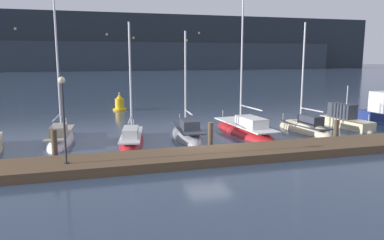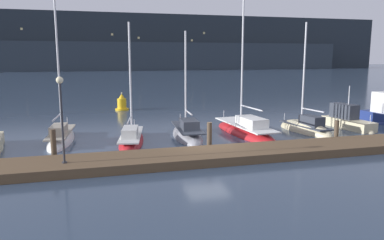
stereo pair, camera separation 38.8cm
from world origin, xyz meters
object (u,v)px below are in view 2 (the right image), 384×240
at_px(sailboat_berth_6, 245,132).
at_px(sailboat_berth_5, 187,136).
at_px(sailboat_berth_3, 61,140).
at_px(dock_lamppost, 61,106).
at_px(channel_buoy, 122,104).
at_px(sailboat_berth_4, 131,141).
at_px(motorboat_berth_8, 347,124).
at_px(sailboat_berth_7, 305,130).

bearing_deg(sailboat_berth_6, sailboat_berth_5, -179.84).
relative_size(sailboat_berth_3, sailboat_berth_5, 1.24).
bearing_deg(sailboat_berth_5, sailboat_berth_3, 174.27).
bearing_deg(dock_lamppost, sailboat_berth_3, 95.28).
distance_m(sailboat_berth_5, channel_buoy, 14.58).
bearing_deg(sailboat_berth_4, sailboat_berth_5, 8.95).
relative_size(sailboat_berth_3, channel_buoy, 5.35).
xyz_separation_m(channel_buoy, dock_lamppost, (-4.27, -20.12, 2.48)).
bearing_deg(dock_lamppost, sailboat_berth_4, 55.54).
xyz_separation_m(sailboat_berth_4, motorboat_berth_8, (16.23, 0.65, 0.20)).
height_order(sailboat_berth_3, dock_lamppost, sailboat_berth_3).
relative_size(sailboat_berth_7, motorboat_berth_8, 1.74).
height_order(sailboat_berth_4, sailboat_berth_6, sailboat_berth_6).
distance_m(motorboat_berth_8, dock_lamppost, 20.93).
distance_m(sailboat_berth_7, dock_lamppost, 17.17).
relative_size(sailboat_berth_5, channel_buoy, 4.30).
xyz_separation_m(sailboat_berth_4, sailboat_berth_7, (12.37, 0.14, 0.00)).
bearing_deg(dock_lamppost, sailboat_berth_7, 18.75).
bearing_deg(channel_buoy, sailboat_berth_3, -110.01).
distance_m(sailboat_berth_4, sailboat_berth_6, 7.97).
relative_size(sailboat_berth_7, dock_lamppost, 2.12).
height_order(sailboat_berth_5, channel_buoy, sailboat_berth_5).
distance_m(sailboat_berth_7, motorboat_berth_8, 3.90).
bearing_deg(motorboat_berth_8, dock_lamppost, -163.32).
bearing_deg(sailboat_berth_3, motorboat_berth_8, -2.07).
distance_m(sailboat_berth_5, dock_lamppost, 9.91).
xyz_separation_m(sailboat_berth_6, motorboat_berth_8, (8.29, 0.05, 0.16)).
relative_size(sailboat_berth_4, sailboat_berth_7, 0.95).
relative_size(sailboat_berth_3, sailboat_berth_6, 0.94).
distance_m(sailboat_berth_5, motorboat_berth_8, 12.47).
bearing_deg(sailboat_berth_5, sailboat_berth_4, -171.05).
relative_size(sailboat_berth_5, sailboat_berth_7, 0.90).
xyz_separation_m(sailboat_berth_4, sailboat_berth_6, (7.94, 0.60, 0.04)).
xyz_separation_m(sailboat_berth_5, motorboat_berth_8, (12.47, 0.06, 0.19)).
distance_m(sailboat_berth_5, sailboat_berth_6, 4.19).
xyz_separation_m(sailboat_berth_3, motorboat_berth_8, (20.48, -0.74, 0.19)).
xyz_separation_m(sailboat_berth_5, sailboat_berth_7, (8.62, -0.45, -0.01)).
xyz_separation_m(sailboat_berth_5, sailboat_berth_6, (4.19, 0.01, 0.03)).
relative_size(sailboat_berth_6, channel_buoy, 5.70).
bearing_deg(channel_buoy, motorboat_berth_8, -42.27).
relative_size(sailboat_berth_5, dock_lamppost, 1.92).
xyz_separation_m(sailboat_berth_6, dock_lamppost, (-11.58, -5.90, 2.97)).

